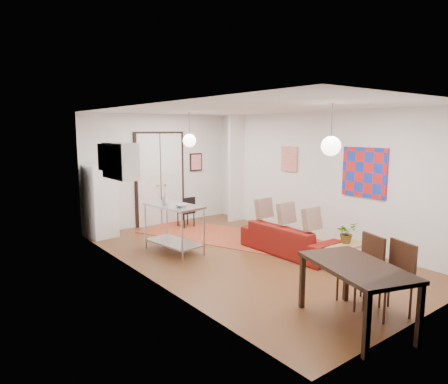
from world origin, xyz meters
TOP-DOWN VIEW (x-y plane):
  - floor at (0.00, 0.00)m, footprint 7.00×7.00m
  - ceiling at (0.00, 0.00)m, footprint 4.20×7.00m
  - wall_back at (0.00, 3.50)m, footprint 4.20×0.02m
  - wall_front at (0.00, -3.50)m, footprint 4.20×0.02m
  - wall_left at (-2.10, 0.00)m, footprint 0.02×7.00m
  - wall_right at (2.10, 0.00)m, footprint 0.02×7.00m
  - double_doors at (0.00, 3.46)m, footprint 1.44×0.06m
  - stub_partition at (1.85, 2.55)m, footprint 0.50×0.10m
  - wall_cabinet at (-1.92, 1.50)m, footprint 0.35×1.00m
  - painting_popart at (2.08, -1.25)m, footprint 0.05×1.00m
  - painting_abstract at (2.08, 0.80)m, footprint 0.05×0.50m
  - poster_back at (1.15, 3.47)m, footprint 0.40×0.03m
  - print_left at (-2.07, 2.00)m, footprint 0.03×0.44m
  - pendant_back at (0.00, 2.00)m, footprint 0.30×0.30m
  - pendant_front at (0.00, -2.00)m, footprint 0.30×0.30m
  - kilim_rug at (0.64, 1.29)m, footprint 3.20×4.71m
  - sofa at (0.82, -0.43)m, footprint 0.87×2.10m
  - coffee_table at (1.08, -1.52)m, footprint 0.96×0.61m
  - potted_plant at (1.18, -1.52)m, footprint 0.39×0.35m
  - kitchen_counter at (-0.98, 1.10)m, footprint 0.82×1.36m
  - bowl at (-0.98, 0.80)m, footprint 0.30×0.30m
  - soap_bottle at (-1.03, 1.35)m, footprint 0.12×0.12m
  - fridge at (-1.75, 3.15)m, footprint 0.68×0.68m
  - dining_table at (-0.76, -3.06)m, footprint 1.26×1.66m
  - dining_chair_near at (-0.16, -2.61)m, footprint 0.61×0.74m
  - dining_chair_far at (-0.16, -3.05)m, footprint 0.61×0.74m
  - black_side_chair at (0.35, 2.85)m, footprint 0.37×0.37m

SIDE VIEW (x-z plane):
  - floor at x=0.00m, z-range 0.00..0.00m
  - kilim_rug at x=0.64m, z-range 0.00..0.01m
  - sofa at x=0.82m, z-range 0.00..0.61m
  - coffee_table at x=1.08m, z-range 0.15..0.55m
  - black_side_chair at x=0.35m, z-range 0.06..0.85m
  - dining_chair_near at x=-0.16m, z-range 0.08..1.09m
  - dining_chair_far at x=-0.16m, z-range 0.08..1.09m
  - potted_plant at x=1.18m, z-range 0.40..0.80m
  - kitchen_counter at x=-0.98m, z-range 0.16..1.14m
  - dining_table at x=-0.76m, z-range 0.32..1.13m
  - fridge at x=-1.75m, z-range 0.00..1.70m
  - bowl at x=-0.98m, z-range 0.99..1.04m
  - soap_bottle at x=-1.03m, z-range 0.99..1.19m
  - double_doors at x=0.00m, z-range -0.05..2.45m
  - wall_back at x=0.00m, z-range 0.00..2.90m
  - wall_front at x=0.00m, z-range 0.00..2.90m
  - wall_left at x=-2.10m, z-range 0.00..2.90m
  - wall_right at x=2.10m, z-range 0.00..2.90m
  - stub_partition at x=1.85m, z-range 0.00..2.90m
  - poster_back at x=1.15m, z-range 1.35..1.85m
  - painting_popart at x=2.08m, z-range 1.15..2.15m
  - painting_abstract at x=2.08m, z-range 1.50..2.10m
  - wall_cabinet at x=-1.92m, z-range 1.55..2.25m
  - print_left at x=-2.07m, z-range 1.68..2.22m
  - pendant_back at x=0.00m, z-range 1.85..2.65m
  - pendant_front at x=0.00m, z-range 1.85..2.65m
  - ceiling at x=0.00m, z-range 2.89..2.91m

